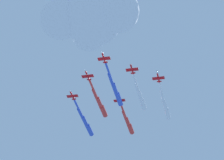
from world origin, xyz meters
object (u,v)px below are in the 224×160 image
Objects in this scene: jet_starboard_inner at (99,103)px; jet_port_mid at (165,105)px; jet_port_outer at (128,122)px; jet_port_inner at (140,96)px; jet_starboard_mid at (85,122)px; jet_lead at (115,89)px.

jet_starboard_inner is 0.98× the size of jet_port_mid.
jet_port_inner is at bearing 112.05° from jet_port_outer.
jet_starboard_inner is at bearing 9.90° from jet_port_mid.
jet_starboard_inner reaches higher than jet_port_mid.
jet_starboard_inner is 1.09× the size of jet_port_outer.
jet_port_outer is (11.59, -28.61, 0.59)m from jet_port_inner.
jet_port_inner is 0.90× the size of jet_starboard_mid.
jet_port_inner is 0.95× the size of jet_starboard_inner.
jet_port_outer is (-18.56, -22.95, -1.25)m from jet_starboard_inner.
jet_lead is 18.92m from jet_port_inner.
jet_starboard_inner is (30.16, -5.67, 1.84)m from jet_port_inner.
jet_port_outer is at bearing -26.79° from jet_port_mid.
jet_port_inner is at bearing 151.92° from jet_starboard_mid.
jet_starboard_inner reaches higher than jet_port_inner.
jet_port_mid reaches higher than jet_port_inner.
jet_lead is at bearing 26.53° from jet_port_inner.
jet_port_mid reaches higher than jet_starboard_mid.
jet_port_mid reaches higher than jet_port_outer.
jet_port_outer is at bearing -98.19° from jet_lead.
jet_starboard_mid is at bearing -49.89° from jet_lead.
jet_port_mid reaches higher than jet_lead.
jet_port_inner is at bearing 169.36° from jet_starboard_inner.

